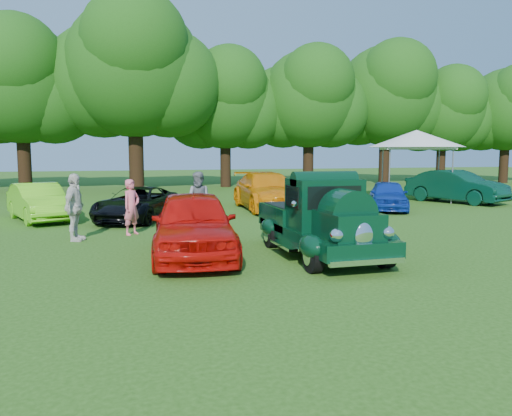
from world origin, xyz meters
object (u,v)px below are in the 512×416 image
object	(u,v)px
back_car_black	(138,204)
spectator_white	(75,207)
back_car_orange	(267,191)
spectator_pink	(132,207)
back_car_green	(456,186)
canopy_tent	(416,139)
hero_pickup	(320,222)
back_car_blue	(388,195)
spectator_grey	(200,200)
red_convertible	(194,224)
back_car_lime	(39,202)

from	to	relation	value
back_car_black	spectator_white	world-z (taller)	spectator_white
back_car_orange	spectator_pink	distance (m)	8.07
back_car_green	canopy_tent	distance (m)	3.17
hero_pickup	back_car_blue	world-z (taller)	hero_pickup
hero_pickup	spectator_grey	world-z (taller)	hero_pickup
spectator_white	red_convertible	bearing A→B (deg)	-119.07
red_convertible	back_car_green	xyz separation A→B (m)	(14.81, 9.47, 0.00)
red_convertible	spectator_grey	xyz separation A→B (m)	(0.95, 4.73, 0.13)
back_car_black	back_car_green	distance (m)	15.98
back_car_green	spectator_pink	bearing A→B (deg)	176.91
back_car_blue	spectator_grey	world-z (taller)	spectator_grey
hero_pickup	spectator_white	distance (m)	7.08
spectator_white	back_car_orange	bearing A→B (deg)	-33.69
spectator_pink	canopy_tent	xyz separation A→B (m)	(14.77, 7.20, 2.35)
hero_pickup	spectator_pink	distance (m)	6.26
spectator_white	back_car_black	bearing A→B (deg)	-8.20
spectator_grey	back_car_black	bearing A→B (deg)	155.75
hero_pickup	back_car_green	distance (m)	15.51
spectator_pink	canopy_tent	distance (m)	16.60
back_car_black	spectator_grey	xyz separation A→B (m)	(1.94, -2.36, 0.33)
back_car_lime	spectator_pink	xyz separation A→B (m)	(3.21, -4.20, 0.16)
back_car_green	canopy_tent	size ratio (longest dim) A/B	0.77
back_car_black	back_car_green	bearing A→B (deg)	35.59
spectator_grey	red_convertible	bearing A→B (deg)	-75.09
spectator_white	canopy_tent	world-z (taller)	canopy_tent
back_car_lime	spectator_grey	world-z (taller)	spectator_grey
red_convertible	back_car_green	bearing A→B (deg)	39.25
hero_pickup	back_car_black	distance (m)	8.72
red_convertible	spectator_grey	bearing A→B (deg)	85.30
back_car_blue	canopy_tent	world-z (taller)	canopy_tent
canopy_tent	back_car_black	bearing A→B (deg)	-164.69
back_car_orange	back_car_lime	bearing A→B (deg)	-170.54
back_car_black	back_car_blue	world-z (taller)	back_car_blue
back_car_black	back_car_lime	bearing A→B (deg)	-168.07
back_car_blue	spectator_white	distance (m)	13.43
back_car_blue	back_car_black	bearing A→B (deg)	-151.23
spectator_white	canopy_tent	xyz separation A→B (m)	(16.39, 7.88, 2.23)
back_car_lime	red_convertible	bearing A→B (deg)	-81.14
spectator_grey	canopy_tent	xyz separation A→B (m)	(12.50, 6.31, 2.26)
spectator_white	back_car_green	bearing A→B (deg)	-52.33
back_car_green	spectator_grey	bearing A→B (deg)	176.56
back_car_lime	hero_pickup	bearing A→B (deg)	-69.45
back_car_orange	back_car_blue	world-z (taller)	back_car_orange
back_car_orange	spectator_white	distance (m)	9.75
back_car_orange	back_car_blue	xyz separation A→B (m)	(5.04, -1.70, -0.17)
hero_pickup	back_car_green	xyz separation A→B (m)	(11.77, 10.11, -0.01)
back_car_lime	back_car_black	distance (m)	3.67
hero_pickup	back_car_black	bearing A→B (deg)	117.57
spectator_white	hero_pickup	bearing A→B (deg)	-104.37
hero_pickup	spectator_white	world-z (taller)	spectator_white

